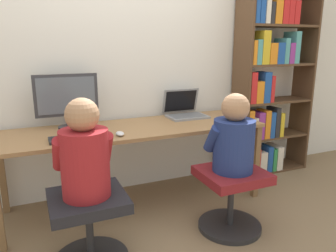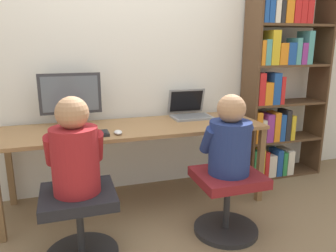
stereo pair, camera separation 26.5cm
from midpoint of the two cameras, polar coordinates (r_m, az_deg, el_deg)
ground_plane at (r=2.76m, az=-6.13°, el=-16.29°), size 14.00×14.00×0.00m
wall_back at (r=3.10m, az=-10.99°, el=12.19°), size 10.00×0.05×2.60m
desk at (r=2.80m, az=-8.55°, el=-1.44°), size 2.20×0.68×0.71m
desktop_monitor at (r=2.85m, az=-19.80°, el=4.40°), size 0.51×0.18×0.45m
laptop at (r=3.14m, az=0.57°, el=2.58°), size 0.37×0.32×0.26m
keyboard at (r=2.53m, az=-17.95°, el=-1.94°), size 0.44×0.16×0.03m
computer_mouse_by_keyboard at (r=2.55m, az=-11.35°, el=-1.35°), size 0.06×0.10×0.03m
office_chair_left at (r=2.26m, az=-17.01°, el=-16.03°), size 0.49×0.49×0.48m
office_chair_right at (r=2.55m, az=7.96°, el=-11.80°), size 0.49×0.49×0.48m
person_at_monitor at (r=2.07m, az=-17.94°, el=-4.82°), size 0.36×0.30×0.61m
person_at_laptop at (r=2.39m, az=8.27°, el=-2.18°), size 0.37×0.30×0.58m
bookshelf at (r=3.58m, az=14.92°, el=6.94°), size 0.86×0.31×1.97m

